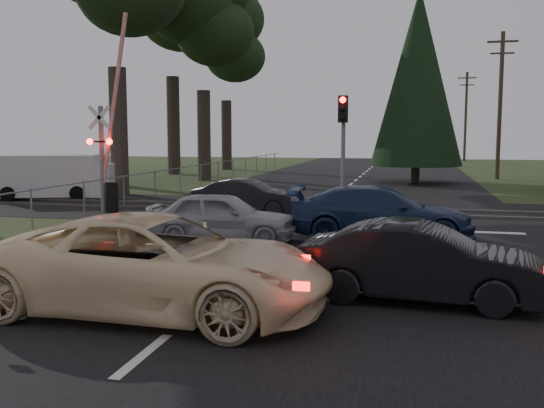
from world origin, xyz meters
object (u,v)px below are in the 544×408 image
(crossing_signal, at_px, (108,156))
(cream_coupe, at_px, (156,265))
(utility_pole_mid, at_px, (500,103))
(dark_hatchback, at_px, (421,263))
(dark_car_far, at_px, (248,197))
(blue_sedan, at_px, (380,213))
(white_van, at_px, (56,177))
(silver_car, at_px, (222,217))
(traffic_signal_center, at_px, (343,134))
(utility_pole_far, at_px, (466,115))

(crossing_signal, xyz_separation_m, cream_coupe, (6.67, -10.98, -1.28))
(crossing_signal, xyz_separation_m, utility_pole_mid, (15.77, 20.21, 2.67))
(utility_pole_mid, distance_m, dark_hatchback, 30.30)
(crossing_signal, height_order, dark_car_far, crossing_signal)
(blue_sedan, xyz_separation_m, white_van, (-14.33, 7.24, 0.25))
(utility_pole_mid, distance_m, white_van, 26.36)
(crossing_signal, distance_m, dark_car_far, 5.25)
(blue_sedan, bearing_deg, cream_coupe, 154.40)
(crossing_signal, relative_size, dark_hatchback, 1.72)
(utility_pole_mid, bearing_deg, crossing_signal, -127.97)
(cream_coupe, distance_m, silver_car, 6.30)
(traffic_signal_center, distance_m, cream_coupe, 12.15)
(utility_pole_far, bearing_deg, dark_car_far, -103.54)
(utility_pole_far, bearing_deg, cream_coupe, -99.21)
(silver_car, bearing_deg, utility_pole_far, -15.87)
(traffic_signal_center, height_order, utility_pole_mid, utility_pole_mid)
(crossing_signal, distance_m, utility_pole_mid, 25.78)
(white_van, bearing_deg, dark_car_far, -37.99)
(cream_coupe, distance_m, dark_car_far, 11.64)
(cream_coupe, bearing_deg, crossing_signal, 33.17)
(utility_pole_far, bearing_deg, white_van, -116.15)
(silver_car, height_order, dark_car_far, silver_car)
(utility_pole_mid, xyz_separation_m, dark_car_far, (-10.76, -19.67, -4.11))
(dark_hatchback, relative_size, white_van, 0.78)
(dark_hatchback, bearing_deg, utility_pole_far, -0.03)
(white_van, bearing_deg, blue_sedan, -45.79)
(cream_coupe, distance_m, dark_hatchback, 4.40)
(crossing_signal, xyz_separation_m, utility_pole_far, (15.77, 45.21, 2.67))
(blue_sedan, bearing_deg, crossing_signal, 67.62)
(utility_pole_mid, height_order, utility_pole_far, same)
(crossing_signal, distance_m, dark_hatchback, 14.36)
(crossing_signal, bearing_deg, silver_car, -39.46)
(traffic_signal_center, distance_m, dark_car_far, 3.94)
(utility_pole_far, distance_m, cream_coupe, 57.06)
(dark_hatchback, height_order, dark_car_far, dark_hatchback)
(silver_car, bearing_deg, traffic_signal_center, -28.57)
(traffic_signal_center, height_order, cream_coupe, traffic_signal_center)
(dark_hatchback, relative_size, blue_sedan, 0.83)
(traffic_signal_center, bearing_deg, utility_pole_mid, 68.79)
(silver_car, relative_size, blue_sedan, 0.79)
(utility_pole_far, height_order, dark_hatchback, utility_pole_far)
(utility_pole_far, xyz_separation_m, silver_car, (-10.01, -49.96, -4.06))
(crossing_signal, relative_size, utility_pole_far, 0.77)
(white_van, bearing_deg, crossing_signal, -59.20)
(crossing_signal, xyz_separation_m, white_van, (-4.54, 3.84, -1.09))
(utility_pole_mid, distance_m, cream_coupe, 32.73)
(crossing_signal, bearing_deg, blue_sedan, -19.17)
(dark_hatchback, distance_m, silver_car, 6.84)
(utility_pole_far, height_order, dark_car_far, utility_pole_far)
(dark_hatchback, bearing_deg, silver_car, 52.35)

